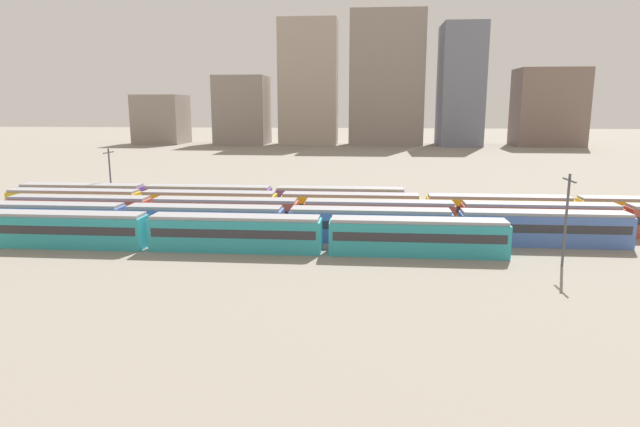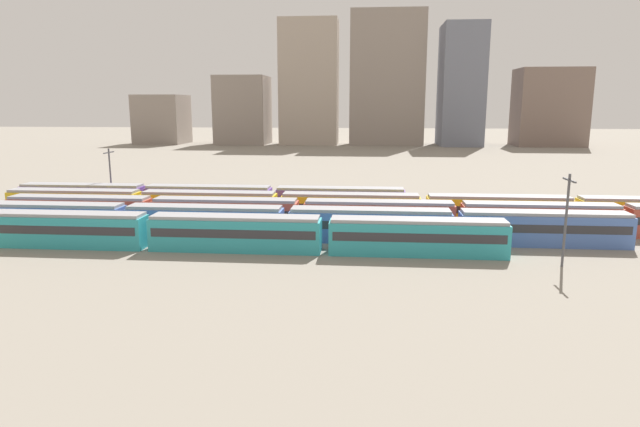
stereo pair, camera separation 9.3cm
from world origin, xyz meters
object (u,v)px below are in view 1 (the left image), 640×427
Objects in this scene: train_track_1 at (286,223)px; train_track_3 at (423,208)px; catenary_pole_0 at (566,215)px; catenary_pole_1 at (110,174)px; train_track_0 at (236,233)px; train_track_4 at (209,198)px; train_track_2 at (458,217)px.

train_track_1 is 19.38m from train_track_3.
catenary_pole_1 is at bearing 154.89° from catenary_pole_0.
train_track_4 is at bearing 113.44° from train_track_0.
train_track_3 is at bearing -9.84° from train_track_4.
catenary_pole_0 is (41.30, -23.84, 3.06)m from train_track_4.
catenary_pole_1 is at bearing 164.87° from train_track_2.
train_track_2 is at bearing 14.60° from train_track_1.
train_track_2 is (24.56, 10.40, 0.00)m from train_track_0.
train_track_3 is at bearing -10.11° from catenary_pole_1.
catenary_pole_0 is at bearing -16.57° from train_track_1.
train_track_0 is 22.67m from train_track_4.
train_track_4 is at bearing 170.16° from train_track_3.
catenary_pole_0 is at bearing -25.11° from catenary_pole_1.
train_track_1 is 29.04m from catenary_pole_0.
train_track_3 is (-3.61, 5.20, 0.00)m from train_track_2.
catenary_pole_0 reaches higher than train_track_2.
catenary_pole_0 is 1.02× the size of catenary_pole_1.
train_track_2 is (19.96, 5.20, 0.00)m from train_track_1.
catenary_pole_1 reaches higher than train_track_0.
train_track_4 is at bearing -10.62° from catenary_pole_1.
train_track_3 is at bearing 32.46° from train_track_1.
train_track_3 is 30.42m from train_track_4.
train_track_2 is at bearing 22.95° from train_track_0.
catenary_pole_0 reaches higher than catenary_pole_1.
train_track_0 is 32.57m from catenary_pole_0.
train_track_0 and train_track_1 have the same top height.
train_track_4 is (-33.58, 10.40, -0.00)m from train_track_2.
train_track_2 is 51.38m from catenary_pole_1.
train_track_1 is at bearing -48.87° from train_track_4.
train_track_1 is (4.60, 5.20, 0.00)m from train_track_0.
catenary_pole_1 is at bearing 169.38° from train_track_4.
catenary_pole_0 is (32.29, -3.04, 3.06)m from train_track_0.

